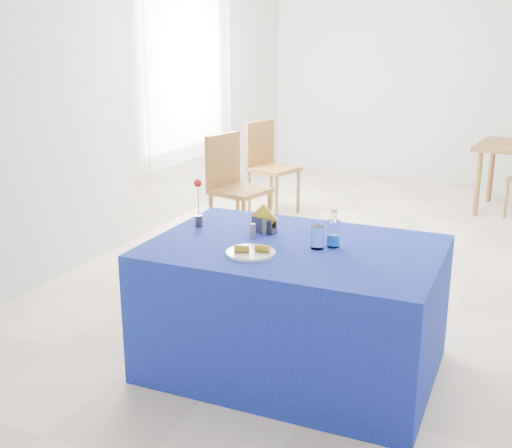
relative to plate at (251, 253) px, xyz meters
The scene contains 15 objects.
floor 2.38m from the plate, 79.87° to the left, with size 7.00×7.00×0.00m, color beige.
room_shell 2.46m from the plate, 79.87° to the left, with size 7.00×7.00×7.00m.
window_pane 3.75m from the plate, 124.46° to the left, with size 0.04×1.50×1.60m, color white.
curtain 3.71m from the plate, 123.55° to the left, with size 0.04×1.75×1.85m, color white.
plate is the anchor object (origin of this frame).
drinking_glass 0.38m from the plate, 37.50° to the left, with size 0.07×0.07×0.13m, color white.
salt_shaker 0.29m from the plate, 111.57° to the left, with size 0.03×0.03×0.09m, color slate.
pepper_shaker 0.36m from the plate, 100.74° to the left, with size 0.03×0.03×0.09m, color slate.
blue_table 0.48m from the plate, 55.70° to the left, with size 1.60×1.10×0.76m.
water_bottle 0.48m from the plate, 39.22° to the left, with size 0.07×0.07×0.21m.
napkin_holder 0.41m from the plate, 102.64° to the left, with size 0.16×0.09×0.17m.
rose_vase 0.62m from the plate, 145.29° to the left, with size 0.05×0.05×0.30m.
chair_win_a 2.59m from the plate, 117.64° to the left, with size 0.55×0.55×1.01m.
chair_win_b 3.64m from the plate, 110.99° to the left, with size 0.56×0.56×1.00m.
banana_pieces 0.03m from the plate, 28.07° to the right, with size 0.19×0.10×0.04m.
Camera 1 is at (0.92, -5.19, 1.89)m, focal length 45.00 mm.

